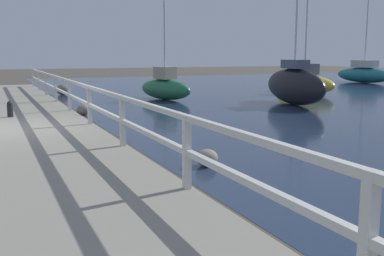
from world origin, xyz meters
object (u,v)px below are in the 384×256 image
Objects in this scene: mooring_bollard at (10,109)px; sailboat_teal at (364,74)px; sailboat_black at (294,85)px; sailboat_yellow at (304,82)px; sailboat_green at (165,87)px.

mooring_bollard is 0.06× the size of sailboat_teal.
sailboat_yellow reaches higher than sailboat_black.
sailboat_teal is at bearing 31.75° from sailboat_yellow.
sailboat_green is (-18.45, -6.09, -0.10)m from sailboat_teal.
sailboat_green is (-4.24, 4.18, -0.24)m from sailboat_black.
sailboat_green is 0.81× the size of sailboat_yellow.
sailboat_yellow reaches higher than sailboat_green.
sailboat_black is at bearing -129.98° from sailboat_yellow.
sailboat_yellow is at bearing -149.68° from sailboat_teal.
sailboat_green is at bearing 37.64° from mooring_bollard.
mooring_bollard is 0.08× the size of sailboat_black.
sailboat_black is (11.24, 1.22, 0.33)m from mooring_bollard.
sailboat_teal is 11.59m from sailboat_yellow.
sailboat_teal is 19.43m from sailboat_green.
sailboat_teal reaches higher than sailboat_black.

